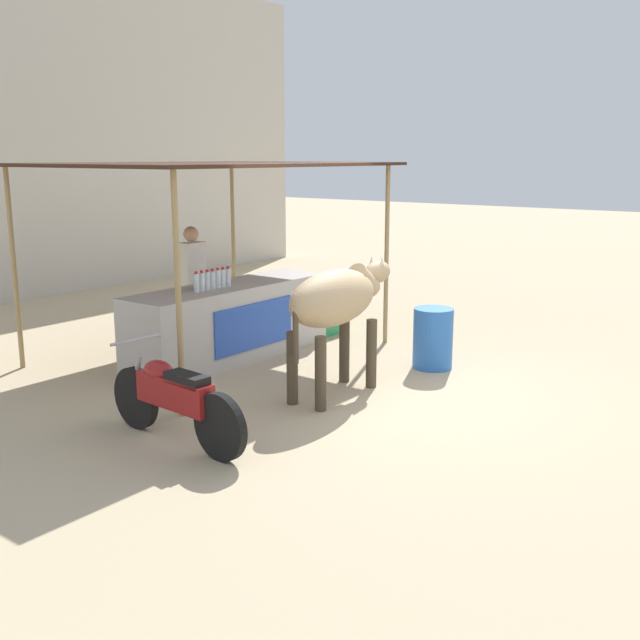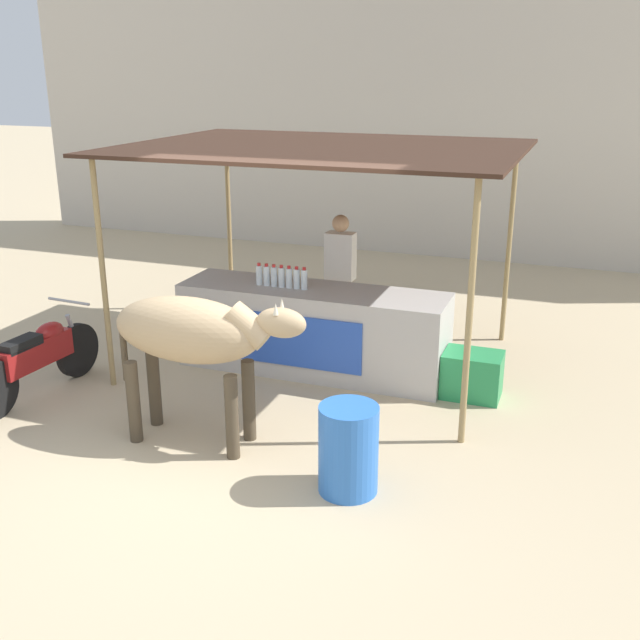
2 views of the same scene
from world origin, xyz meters
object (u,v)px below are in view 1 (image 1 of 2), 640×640
Objects in this scene: stall_counter at (231,322)px; vendor_behind_counter at (193,286)px; motorcycle_parked at (174,398)px; cooler_box at (322,317)px; water_barrel at (433,338)px; cow at (337,301)px.

vendor_behind_counter reaches higher than stall_counter.
cooler_box is at bearing 19.79° from motorcycle_parked.
vendor_behind_counter is at bearing 43.58° from motorcycle_parked.
stall_counter reaches higher than water_barrel.
vendor_behind_counter is at bearing 109.97° from water_barrel.
water_barrel is 0.41× the size of cow.
motorcycle_parked is at bearing -136.42° from vendor_behind_counter.
cow is (-2.19, -1.85, 0.79)m from cooler_box.
vendor_behind_counter is (0.06, 0.75, 0.37)m from stall_counter.
vendor_behind_counter is at bearing 80.61° from cow.
motorcycle_parked is at bearing -160.21° from cooler_box.
vendor_behind_counter is 3.47m from motorcycle_parked.
stall_counter is at bearing 78.90° from cow.
cooler_box is 2.28m from water_barrel.
cooler_box is 4.51m from motorcycle_parked.
motorcycle_parked reaches higher than water_barrel.
stall_counter is 4.02× the size of water_barrel.
vendor_behind_counter is at bearing 154.00° from cooler_box.
stall_counter is 1.82× the size of vendor_behind_counter.
stall_counter is at bearing 33.71° from motorcycle_parked.
water_barrel is at bearing -106.33° from cooler_box.
stall_counter is 1.83m from cooler_box.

